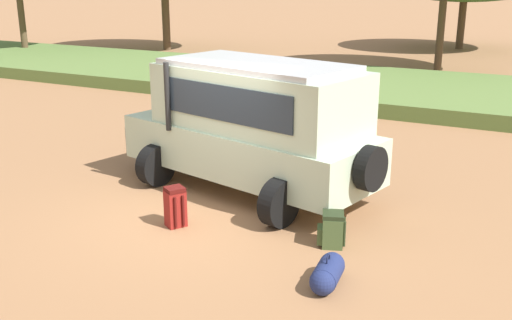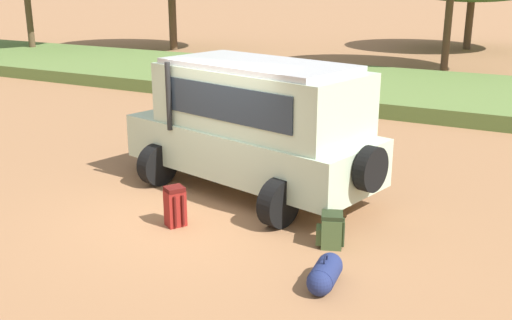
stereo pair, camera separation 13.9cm
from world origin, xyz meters
The scene contains 6 objects.
ground_plane centered at (0.00, 0.00, 0.00)m, with size 320.00×320.00×0.00m, color #936642.
grass_bank centered at (0.00, 11.86, 0.22)m, with size 120.00×7.00×0.44m.
safari_vehicle centered at (0.27, 1.50, 1.29)m, with size 5.48×3.44×2.44m.
backpack_beside_front_wheel centered at (-0.08, -0.54, 0.32)m, with size 0.42×0.40×0.66m.
backpack_cluster_center centered at (2.44, -0.08, 0.26)m, with size 0.47×0.43×0.53m.
duffel_bag_low_black_case centered at (2.81, -1.25, 0.17)m, with size 0.40×0.86×0.45m.
Camera 1 is at (5.21, -7.92, 3.90)m, focal length 42.00 mm.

